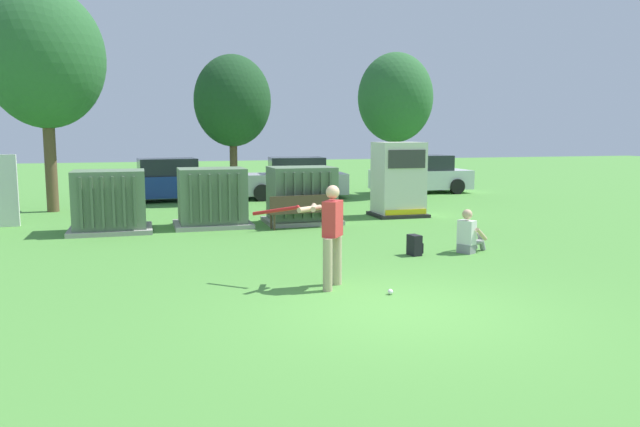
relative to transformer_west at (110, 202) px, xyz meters
name	(u,v)px	position (x,y,z in m)	size (l,w,h in m)	color
ground_plane	(400,309)	(4.46, -8.75, -0.79)	(96.00, 96.00, 0.00)	#51933D
transformer_west	(110,202)	(0.00, 0.00, 0.00)	(2.10, 1.70, 1.62)	#9E9B93
transformer_mid_west	(212,198)	(2.69, 0.22, 0.00)	(2.10, 1.70, 1.62)	#9E9B93
transformer_mid_east	(302,196)	(5.24, 0.18, 0.00)	(2.10, 1.70, 1.62)	#9E9B93
generator_enclosure	(398,180)	(8.50, 0.75, 0.35)	(1.60, 1.40, 2.30)	#262626
park_bench	(300,209)	(4.95, -0.82, -0.25)	(1.83, 0.59, 0.92)	#4C3828
batter	(329,231)	(3.83, -7.20, 0.19)	(1.43, 1.18, 1.74)	tan
sports_ball	(390,292)	(4.64, -7.93, -0.74)	(0.09, 0.09, 0.09)	white
seated_spectator	(469,235)	(7.65, -5.12, -0.41)	(0.79, 0.67, 0.96)	gray
backpack	(415,245)	(6.38, -5.08, -0.57)	(0.30, 0.35, 0.44)	black
tree_left	(45,59)	(-2.02, 4.91, 4.15)	(3.76, 3.76, 7.19)	brown
tree_center_left	(233,101)	(4.18, 6.35, 2.96)	(2.86, 2.86, 5.46)	brown
tree_center_right	(395,98)	(10.77, 6.45, 3.17)	(3.02, 3.02, 5.77)	brown
parked_car_leftmost	(165,181)	(1.66, 7.08, -0.04)	(4.33, 2.18, 1.62)	navy
parked_car_left_of_center	(294,179)	(6.61, 6.75, -0.04)	(4.35, 2.23, 1.62)	#B2B2B7
parked_car_right_of_center	(422,175)	(12.42, 7.34, -0.04)	(4.27, 2.06, 1.62)	silver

